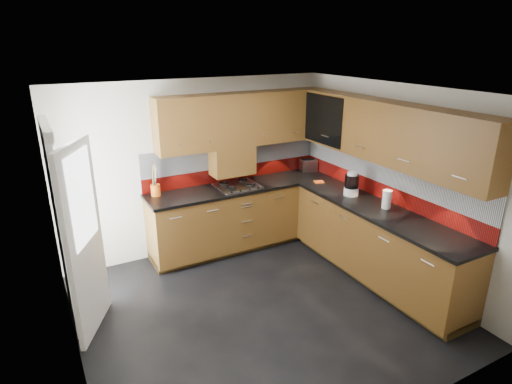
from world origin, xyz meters
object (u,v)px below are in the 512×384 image
utensil_pot (155,189)px  toaster (308,165)px  gas_hob (238,186)px  food_processor (352,185)px

utensil_pot → toaster: (2.40, -0.04, -0.01)m
gas_hob → toaster: (1.30, 0.15, 0.07)m
utensil_pot → toaster: 2.40m
utensil_pot → toaster: bearing=-0.9°
utensil_pot → food_processor: 2.56m
utensil_pot → food_processor: (2.26, -1.21, 0.05)m
gas_hob → utensil_pot: 1.12m
gas_hob → utensil_pot: (-1.10, 0.19, 0.08)m
food_processor → gas_hob: bearing=138.8°
toaster → food_processor: (-0.14, -1.17, 0.06)m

